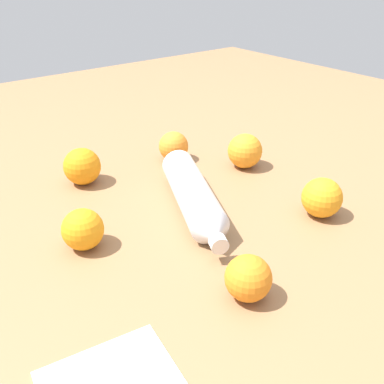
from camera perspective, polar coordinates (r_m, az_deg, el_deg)
The scene contains 8 objects.
ground_plane at distance 0.79m, azimuth 0.53°, elevation -4.02°, with size 2.40×2.40×0.00m, color olive.
water_bottle at distance 0.80m, azimuth 0.35°, elevation -0.67°, with size 0.30×0.18×0.07m.
orange_0 at distance 0.73m, azimuth -14.03°, elevation -4.74°, with size 0.07×0.07×0.07m, color orange.
orange_1 at distance 1.02m, azimuth -2.42°, elevation 5.97°, with size 0.07×0.07×0.07m, color orange.
orange_2 at distance 0.93m, azimuth -14.10°, elevation 3.25°, with size 0.08×0.08×0.08m, color orange.
orange_3 at distance 0.83m, azimuth 16.54°, elevation -0.71°, with size 0.07×0.07×0.07m, color orange.
orange_4 at distance 0.62m, azimuth 7.32°, elevation -11.04°, with size 0.07×0.07×0.07m, color orange.
orange_5 at distance 0.99m, azimuth 6.90°, elevation 5.33°, with size 0.08×0.08×0.08m, color orange.
Camera 1 is at (0.52, -0.42, 0.43)m, focal length 41.00 mm.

